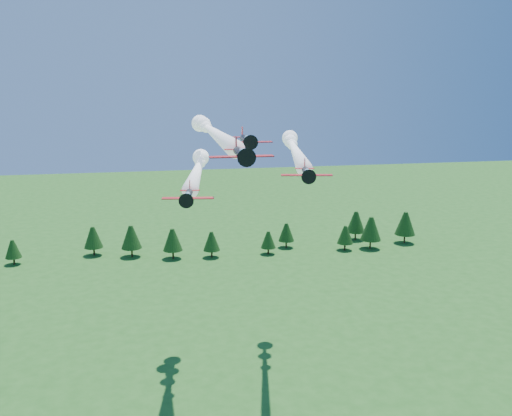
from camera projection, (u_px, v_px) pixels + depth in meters
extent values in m
cylinder|color=black|center=(241.00, 153.00, 73.72)|extent=(1.17, 6.11, 1.13)
cone|color=black|center=(246.00, 157.00, 70.30)|extent=(1.14, 1.02, 1.13)
cone|color=black|center=(246.00, 157.00, 69.65)|extent=(0.50, 0.51, 0.50)
cylinder|color=black|center=(247.00, 158.00, 69.47)|extent=(2.37, 0.06, 2.37)
cube|color=red|center=(242.00, 156.00, 73.36)|extent=(8.37, 1.58, 0.14)
cube|color=red|center=(236.00, 149.00, 77.55)|extent=(3.28, 0.98, 0.08)
cube|color=red|center=(236.00, 143.00, 77.46)|extent=(0.11, 1.07, 1.64)
ellipsoid|color=#80ABC6|center=(242.00, 151.00, 72.64)|extent=(0.82, 1.36, 0.71)
sphere|color=white|center=(207.00, 127.00, 115.31)|extent=(2.30, 2.30, 2.30)
sphere|color=white|center=(204.00, 125.00, 120.58)|extent=(3.00, 3.00, 3.00)
sphere|color=white|center=(202.00, 123.00, 125.85)|extent=(3.70, 3.70, 3.70)
cylinder|color=black|center=(188.00, 195.00, 84.16)|extent=(1.84, 5.67, 1.03)
cone|color=black|center=(187.00, 200.00, 80.99)|extent=(1.16, 1.07, 1.03)
cone|color=black|center=(186.00, 201.00, 80.39)|extent=(0.52, 0.53, 0.45)
cylinder|color=black|center=(186.00, 201.00, 80.22)|extent=(2.15, 0.36, 2.17)
cube|color=red|center=(188.00, 198.00, 83.83)|extent=(7.76, 2.51, 0.12)
cube|color=red|center=(190.00, 190.00, 87.72)|extent=(3.09, 1.31, 0.07)
cube|color=red|center=(190.00, 185.00, 87.64)|extent=(0.24, 0.98, 1.50)
ellipsoid|color=#80ABC6|center=(188.00, 194.00, 83.17)|extent=(0.92, 1.33, 0.64)
sphere|color=white|center=(200.00, 162.00, 119.19)|extent=(2.30, 2.30, 2.30)
sphere|color=white|center=(202.00, 159.00, 123.58)|extent=(3.00, 3.00, 3.00)
sphere|color=white|center=(202.00, 156.00, 127.96)|extent=(3.70, 3.70, 3.70)
cylinder|color=black|center=(307.00, 172.00, 85.87)|extent=(2.13, 5.71, 1.04)
cone|color=black|center=(308.00, 176.00, 82.67)|extent=(1.20, 1.12, 1.04)
cone|color=black|center=(309.00, 177.00, 82.06)|extent=(0.54, 0.55, 0.46)
cylinder|color=black|center=(309.00, 177.00, 81.89)|extent=(2.15, 0.47, 2.19)
cube|color=red|center=(307.00, 175.00, 85.53)|extent=(7.83, 2.90, 0.12)
cube|color=red|center=(305.00, 168.00, 89.46)|extent=(3.13, 1.46, 0.07)
cube|color=red|center=(305.00, 163.00, 89.38)|extent=(0.29, 0.99, 1.51)
ellipsoid|color=#80ABC6|center=(307.00, 171.00, 84.86)|extent=(0.98, 1.37, 0.65)
sphere|color=white|center=(292.00, 143.00, 125.48)|extent=(2.30, 2.30, 2.30)
sphere|color=white|center=(290.00, 141.00, 130.51)|extent=(3.00, 3.00, 3.00)
sphere|color=white|center=(289.00, 139.00, 135.53)|extent=(3.70, 3.70, 3.70)
cylinder|color=black|center=(246.00, 140.00, 89.88)|extent=(1.20, 5.96, 1.10)
cone|color=black|center=(250.00, 142.00, 86.55)|extent=(1.12, 1.01, 1.10)
cone|color=black|center=(250.00, 142.00, 85.92)|extent=(0.49, 0.50, 0.48)
cylinder|color=black|center=(251.00, 142.00, 85.74)|extent=(2.31, 0.08, 2.31)
cube|color=red|center=(247.00, 142.00, 89.53)|extent=(8.16, 1.62, 0.13)
cube|color=red|center=(242.00, 137.00, 93.62)|extent=(3.20, 0.99, 0.08)
cube|color=red|center=(242.00, 132.00, 93.53)|extent=(0.12, 1.05, 1.59)
ellipsoid|color=#80ABC6|center=(247.00, 137.00, 88.83)|extent=(0.81, 1.33, 0.69)
cylinder|color=#382314|center=(132.00, 252.00, 194.29)|extent=(0.60, 0.60, 3.04)
cone|color=#103510|center=(131.00, 237.00, 193.11)|extent=(6.95, 6.95, 7.82)
cylinder|color=#382314|center=(355.00, 236.00, 214.99)|extent=(0.60, 0.60, 3.05)
cone|color=#103510|center=(356.00, 222.00, 213.80)|extent=(6.98, 6.98, 7.85)
cylinder|color=#382314|center=(268.00, 251.00, 197.37)|extent=(0.60, 0.60, 2.26)
cone|color=#103510|center=(268.00, 240.00, 196.49)|extent=(5.16, 5.16, 5.81)
cylinder|color=#382314|center=(286.00, 244.00, 205.10)|extent=(0.60, 0.60, 2.50)
cone|color=#103510|center=(286.00, 232.00, 204.12)|extent=(5.71, 5.71, 6.42)
cylinder|color=#382314|center=(14.00, 261.00, 186.21)|extent=(0.60, 0.60, 2.30)
cone|color=#103510|center=(13.00, 249.00, 185.31)|extent=(5.26, 5.26, 5.92)
cylinder|color=#382314|center=(94.00, 251.00, 195.87)|extent=(0.60, 0.60, 2.81)
cone|color=#103510|center=(93.00, 237.00, 194.77)|extent=(6.42, 6.42, 7.23)
cylinder|color=#382314|center=(173.00, 254.00, 192.28)|extent=(0.60, 0.60, 2.89)
cone|color=#103510|center=(173.00, 240.00, 191.15)|extent=(6.61, 6.61, 7.44)
cylinder|color=#382314|center=(345.00, 247.00, 201.98)|extent=(0.60, 0.60, 2.47)
cone|color=#103510|center=(345.00, 235.00, 201.02)|extent=(5.64, 5.64, 6.34)
cylinder|color=#382314|center=(404.00, 239.00, 210.72)|extent=(0.60, 0.60, 3.28)
cone|color=#103510|center=(405.00, 223.00, 209.44)|extent=(7.49, 7.49, 8.42)
cylinder|color=#382314|center=(212.00, 254.00, 193.66)|extent=(0.60, 0.60, 2.50)
cone|color=#103510|center=(212.00, 241.00, 192.69)|extent=(5.71, 5.71, 6.42)
cylinder|color=#382314|center=(370.00, 244.00, 203.67)|extent=(0.60, 0.60, 3.24)
cone|color=#103510|center=(371.00, 228.00, 202.41)|extent=(7.41, 7.41, 8.33)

